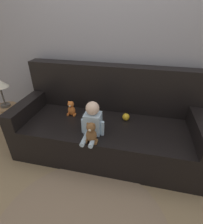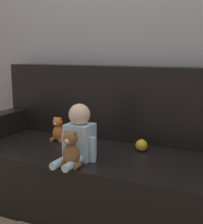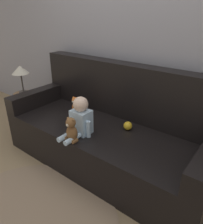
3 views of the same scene
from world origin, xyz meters
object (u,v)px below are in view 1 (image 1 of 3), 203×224
at_px(couch, 108,126).
at_px(person_baby, 92,121).
at_px(toy_ball, 126,117).
at_px(teddy_bear_brown, 91,133).
at_px(side_table, 2,94).
at_px(plush_toy_side, 71,109).

bearing_deg(couch, person_baby, -108.92).
bearing_deg(toy_ball, teddy_bear_brown, -121.69).
xyz_separation_m(teddy_bear_brown, side_table, (-1.27, 0.36, 0.13)).
xyz_separation_m(teddy_bear_brown, toy_ball, (0.30, 0.48, -0.06)).
bearing_deg(teddy_bear_brown, couch, 79.92).
distance_m(couch, teddy_bear_brown, 0.51).
xyz_separation_m(person_baby, teddy_bear_brown, (0.03, -0.14, -0.05)).
bearing_deg(side_table, toy_ball, 4.51).
distance_m(couch, toy_ball, 0.26).
xyz_separation_m(teddy_bear_brown, plush_toy_side, (-0.39, 0.45, -0.02)).
bearing_deg(teddy_bear_brown, toy_ball, 58.31).
relative_size(couch, side_table, 2.47).
xyz_separation_m(couch, toy_ball, (0.22, 0.03, 0.14)).
relative_size(couch, person_baby, 5.87).
bearing_deg(toy_ball, side_table, -175.49).
distance_m(teddy_bear_brown, plush_toy_side, 0.59).
bearing_deg(person_baby, side_table, 170.23).
bearing_deg(person_baby, plush_toy_side, 139.98).
bearing_deg(teddy_bear_brown, side_table, 164.27).
relative_size(person_baby, teddy_bear_brown, 1.61).
bearing_deg(couch, teddy_bear_brown, -100.08).
bearing_deg(plush_toy_side, toy_ball, 3.03).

